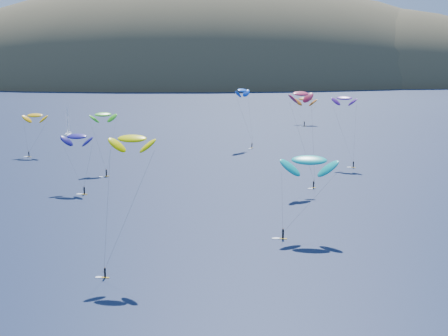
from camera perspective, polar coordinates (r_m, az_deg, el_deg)
name	(u,v)px	position (r m, az deg, el deg)	size (l,w,h in m)	color
island	(226,91)	(620.57, 0.20, 7.02)	(730.00, 300.00, 210.00)	#3D3526
sailboat	(68,134)	(254.12, -14.07, 3.06)	(9.38, 8.12, 11.66)	white
kitesurfer_1	(35,115)	(213.30, -16.90, 4.62)	(8.60, 7.57, 15.19)	gold
kitesurfer_2	(132,139)	(101.94, -8.41, 2.65)	(9.01, 10.06, 23.03)	gold
kitesurfer_3	(103,115)	(182.78, -10.99, 4.80)	(8.37, 14.20, 18.10)	gold
kitesurfer_4	(242,90)	(220.42, 1.68, 7.10)	(7.62, 9.72, 22.01)	gold
kitesurfer_5	(309,160)	(119.87, 7.79, 0.71)	(11.91, 8.12, 17.11)	gold
kitesurfer_6	(344,98)	(191.87, 10.95, 6.28)	(8.15, 11.34, 21.95)	gold
kitesurfer_9	(301,94)	(160.21, 7.03, 6.74)	(8.47, 9.04, 25.70)	gold
kitesurfer_10	(77,137)	(159.82, -13.31, 2.82)	(8.81, 10.26, 15.52)	gold
kitesurfer_11	(305,99)	(286.77, 7.46, 6.29)	(11.40, 14.40, 14.17)	gold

